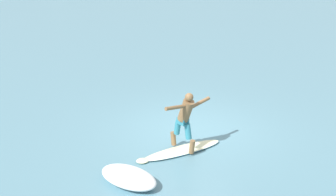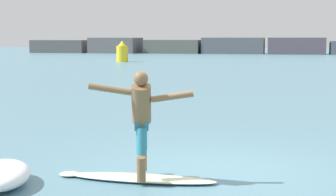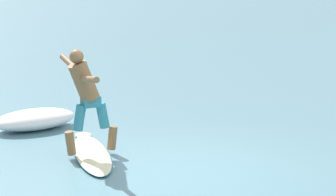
# 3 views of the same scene
# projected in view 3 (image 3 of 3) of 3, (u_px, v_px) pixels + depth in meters

# --- Properties ---
(ground_plane) EXTENTS (200.00, 200.00, 0.00)m
(ground_plane) POSITION_uv_depth(u_px,v_px,m) (170.00, 171.00, 11.17)
(ground_plane) COLOR slate
(surfboard) EXTENTS (2.42, 0.54, 0.21)m
(surfboard) POSITION_uv_depth(u_px,v_px,m) (92.00, 153.00, 11.90)
(surfboard) COLOR beige
(surfboard) RESTS_ON ground
(surfer) EXTENTS (1.48, 0.84, 1.56)m
(surfer) POSITION_uv_depth(u_px,v_px,m) (85.00, 93.00, 11.63)
(surfer) COLOR brown
(surfer) RESTS_ON surfboard
(wave_foam_at_tail) EXTENTS (1.29, 1.65, 0.33)m
(wave_foam_at_tail) POSITION_uv_depth(u_px,v_px,m) (34.00, 119.00, 13.46)
(wave_foam_at_tail) COLOR white
(wave_foam_at_tail) RESTS_ON ground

